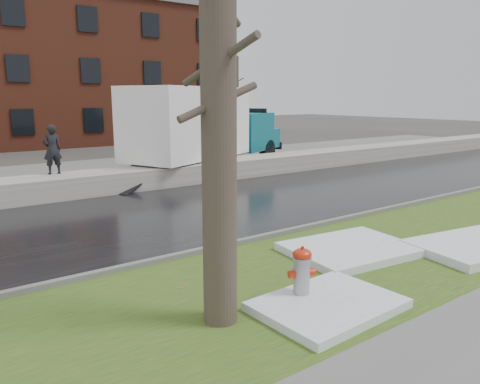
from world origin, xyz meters
TOP-DOWN VIEW (x-y plane):
  - ground at (0.00, 0.00)m, footprint 120.00×120.00m
  - verge at (0.00, -1.25)m, footprint 60.00×4.50m
  - road at (0.00, 4.50)m, footprint 60.00×7.00m
  - parking_lot at (0.00, 13.00)m, footprint 60.00×9.00m
  - curb at (0.00, 1.00)m, footprint 60.00×0.15m
  - snowbank at (0.00, 8.70)m, footprint 60.00×1.60m
  - brick_building at (2.00, 30.00)m, footprint 26.00×12.00m
  - bg_tree_right at (16.00, 24.00)m, footprint 1.40×1.62m
  - fire_hydrant at (-1.54, -2.03)m, footprint 0.46×0.44m
  - tree at (-2.97, -1.80)m, footprint 1.29×1.55m
  - box_truck at (4.41, 10.47)m, footprint 10.94×6.22m
  - worker at (-2.39, 9.15)m, footprint 0.61×0.40m
  - snow_patch_near at (1.00, -0.90)m, footprint 2.81×2.28m
  - snow_patch_far at (-1.41, -2.50)m, footprint 2.26×1.68m
  - snow_patch_side at (3.36, -2.40)m, footprint 3.06×2.24m

SIDE VIEW (x-z plane):
  - ground at x=0.00m, z-range 0.00..0.00m
  - road at x=0.00m, z-range 0.00..0.03m
  - parking_lot at x=0.00m, z-range 0.00..0.03m
  - verge at x=0.00m, z-range 0.00..0.04m
  - curb at x=0.00m, z-range 0.00..0.14m
  - snow_patch_far at x=-1.41m, z-range 0.04..0.18m
  - snow_patch_near at x=1.00m, z-range 0.04..0.20m
  - snow_patch_side at x=3.36m, z-range 0.04..0.22m
  - snowbank at x=0.00m, z-range 0.00..0.75m
  - fire_hydrant at x=-1.54m, z-range 0.07..1.00m
  - worker at x=-2.39m, z-range 0.75..2.41m
  - box_truck at x=4.41m, z-range 0.11..3.84m
  - tree at x=-2.97m, z-range 0.06..6.30m
  - bg_tree_right at x=16.00m, z-range 0.08..6.58m
  - brick_building at x=2.00m, z-range 0.00..10.00m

